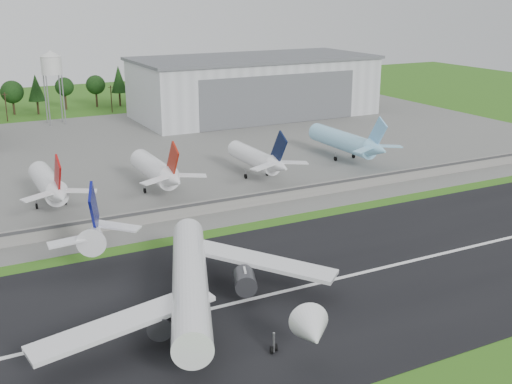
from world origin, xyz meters
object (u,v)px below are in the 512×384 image
ground_vehicle (197,341)px  parked_jet_navy (259,159)px  main_airliner (192,288)px  parked_jet_red_a (50,185)px  parked_jet_skyblue (348,142)px  parked_jet_red_b (158,171)px

ground_vehicle → parked_jet_navy: bearing=-28.5°
main_airliner → parked_jet_red_a: size_ratio=1.83×
parked_jet_navy → parked_jet_skyblue: 34.75m
main_airliner → parked_jet_navy: size_ratio=1.83×
parked_jet_red_a → parked_jet_skyblue: size_ratio=0.84×
ground_vehicle → parked_jet_red_b: parked_jet_red_b is taller
parked_jet_navy → parked_jet_red_b: bearing=179.9°
main_airliner → parked_jet_red_b: (17.57, 66.97, 1.28)m
parked_jet_red_b → parked_jet_red_a: bearing=-180.0°
ground_vehicle → parked_jet_red_b: bearing=-10.0°
main_airliner → parked_jet_red_b: 69.25m
ground_vehicle → parked_jet_navy: (50.70, 76.15, 5.20)m
parked_jet_red_a → parked_jet_skyblue: (92.21, 5.02, 0.11)m
parked_jet_red_a → parked_jet_navy: bearing=-0.0°
ground_vehicle → parked_jet_red_a: size_ratio=0.14×
main_airliner → ground_vehicle: 10.59m
parked_jet_red_a → parked_jet_red_b: 27.76m
parked_jet_red_a → main_airliner: bearing=-81.3°
ground_vehicle → parked_jet_red_b: size_ratio=0.14×
ground_vehicle → parked_jet_red_a: parked_jet_red_a is taller
parked_jet_red_b → parked_jet_navy: parked_jet_red_b is taller
ground_vehicle → parked_jet_skyblue: 117.75m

